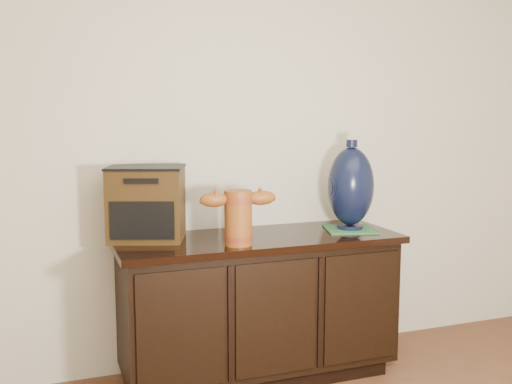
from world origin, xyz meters
name	(u,v)px	position (x,y,z in m)	size (l,w,h in m)	color
sideboard	(258,305)	(0.00, 2.23, 0.39)	(1.46, 0.56, 0.75)	black
terracotta_vessel	(238,214)	(-0.16, 2.07, 0.90)	(0.37, 0.15, 0.26)	brown
tv_radio	(147,203)	(-0.55, 2.35, 0.94)	(0.44, 0.40, 0.37)	#36230D
green_mat	(350,229)	(0.53, 2.21, 0.76)	(0.26, 0.26, 0.01)	#2C6336
lamp_base	(351,187)	(0.53, 2.21, 0.99)	(0.30, 0.30, 0.48)	black
spray_can	(236,219)	(-0.08, 2.35, 0.83)	(0.05, 0.05, 0.16)	#5F1110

